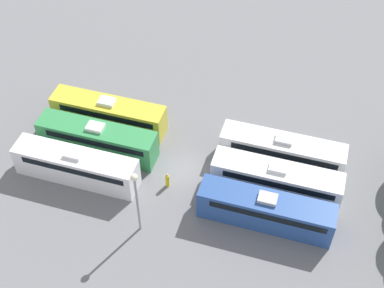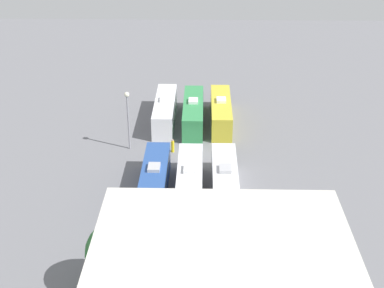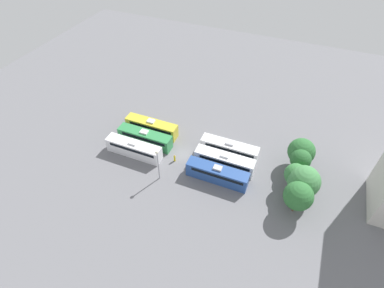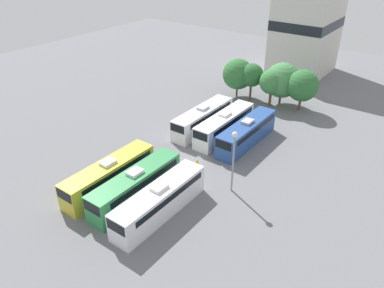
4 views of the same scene
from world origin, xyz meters
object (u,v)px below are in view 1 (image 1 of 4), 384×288
worker_person (167,180)px  bus_1 (98,139)px  bus_5 (266,210)px  bus_2 (76,165)px  bus_3 (282,151)px  bus_4 (277,179)px  bus_0 (109,113)px  light_pole (136,193)px

worker_person → bus_1: bearing=-106.2°
bus_5 → bus_2: bearing=-89.6°
bus_1 → bus_2: size_ratio=1.00×
bus_1 → worker_person: 8.14m
bus_2 → bus_3: size_ratio=1.00×
bus_2 → bus_4: same height
bus_4 → worker_person: (2.25, -9.59, -0.92)m
bus_4 → worker_person: 9.89m
bus_1 → bus_4: 17.36m
bus_0 → bus_1: same height
bus_0 → bus_4: 18.09m
worker_person → light_pole: size_ratio=0.23×
bus_3 → bus_4: bearing=2.0°
bus_1 → bus_2: 3.73m
worker_person → bus_4: bearing=103.2°
light_pole → bus_1: bearing=-136.5°
bus_1 → bus_2: bearing=-7.5°
bus_2 → bus_4: bearing=101.7°
bus_5 → bus_4: bearing=176.4°
bus_4 → bus_2: bearing=-78.3°
bus_0 → bus_1: 3.61m
worker_person → bus_3: bearing=121.5°
bus_1 → bus_4: size_ratio=1.00×
bus_3 → bus_5: bearing=-0.8°
bus_0 → bus_4: size_ratio=1.00×
bus_1 → worker_person: size_ratio=7.08×
bus_1 → bus_3: (-3.54, 17.24, 0.00)m
worker_person → light_pole: 6.69m
bus_3 → bus_4: (3.54, 0.13, 0.00)m
bus_0 → worker_person: (5.85, 8.14, -0.92)m
bus_0 → bus_5: bearing=67.7°
bus_0 → bus_5: size_ratio=1.00×
bus_2 → light_pole: 9.00m
bus_2 → light_pole: size_ratio=1.61×
bus_5 → light_pole: size_ratio=1.61×
worker_person → bus_2: bearing=-80.0°
bus_5 → worker_person: size_ratio=7.08×
bus_1 → bus_5: size_ratio=1.00×
bus_1 → bus_5: (3.57, 17.14, 0.00)m
bus_4 → light_pole: 13.13m
bus_4 → worker_person: bearing=-76.8°
light_pole → bus_5: bearing=110.8°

